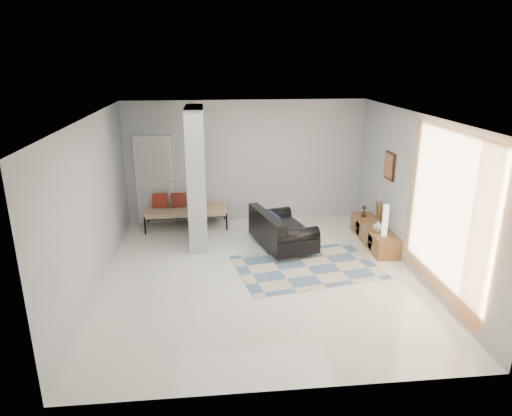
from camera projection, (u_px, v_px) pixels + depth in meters
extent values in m
plane|color=silver|center=(260.00, 274.00, 8.16)|extent=(6.00, 6.00, 0.00)
plane|color=white|center=(260.00, 116.00, 7.28)|extent=(6.00, 6.00, 0.00)
plane|color=#B3B5B7|center=(246.00, 162.00, 10.55)|extent=(6.00, 0.00, 6.00)
plane|color=#B3B5B7|center=(291.00, 283.00, 4.89)|extent=(6.00, 0.00, 6.00)
plane|color=#B3B5B7|center=(93.00, 205.00, 7.45)|extent=(0.00, 6.00, 6.00)
plane|color=#B3B5B7|center=(416.00, 195.00, 7.99)|extent=(0.00, 6.00, 6.00)
cube|color=#A6AAAD|center=(197.00, 178.00, 9.12)|extent=(0.35, 1.20, 2.80)
cube|color=white|center=(155.00, 180.00, 10.43)|extent=(0.85, 0.06, 2.04)
plane|color=#F49140|center=(444.00, 214.00, 6.88)|extent=(0.00, 2.55, 2.55)
cube|color=#36180E|center=(390.00, 166.00, 9.03)|extent=(0.04, 0.45, 0.55)
cube|color=brown|center=(374.00, 234.00, 9.47)|extent=(0.45, 1.78, 0.40)
cube|color=#36180E|center=(370.00, 242.00, 9.07)|extent=(0.02, 0.24, 0.28)
cube|color=#36180E|center=(358.00, 228.00, 9.82)|extent=(0.02, 0.24, 0.28)
cube|color=#BC8337|center=(380.00, 212.00, 9.59)|extent=(0.09, 0.32, 0.40)
cube|color=silver|center=(377.00, 230.00, 9.00)|extent=(0.04, 0.10, 0.12)
cylinder|color=silver|center=(279.00, 259.00, 8.65)|extent=(0.05, 0.05, 0.10)
cylinder|color=silver|center=(255.00, 236.00, 9.79)|extent=(0.05, 0.05, 0.10)
cylinder|color=silver|center=(313.00, 254.00, 8.89)|extent=(0.05, 0.05, 0.10)
cylinder|color=silver|center=(285.00, 232.00, 10.03)|extent=(0.05, 0.05, 0.10)
cube|color=black|center=(283.00, 235.00, 9.27)|extent=(1.28, 1.71, 0.30)
cube|color=black|center=(266.00, 222.00, 9.05)|extent=(0.59, 1.53, 0.36)
cylinder|color=black|center=(297.00, 236.00, 8.63)|extent=(0.91, 0.50, 0.28)
cylinder|color=black|center=(271.00, 215.00, 9.77)|extent=(0.91, 0.50, 0.28)
cube|color=#0E1333|center=(272.00, 221.00, 9.08)|extent=(0.28, 0.58, 0.31)
cylinder|color=black|center=(145.00, 226.00, 9.95)|extent=(0.04, 0.04, 0.40)
cylinder|color=black|center=(227.00, 222.00, 10.18)|extent=(0.04, 0.04, 0.40)
cylinder|color=black|center=(148.00, 215.00, 10.65)|extent=(0.04, 0.04, 0.40)
cylinder|color=black|center=(224.00, 211.00, 10.88)|extent=(0.04, 0.04, 0.40)
cube|color=beige|center=(186.00, 211.00, 10.36)|extent=(1.83, 0.82, 0.12)
cube|color=maroon|center=(160.00, 201.00, 10.36)|extent=(0.35, 0.18, 0.33)
cube|color=maroon|center=(179.00, 200.00, 10.41)|extent=(0.35, 0.18, 0.33)
cube|color=maroon|center=(197.00, 199.00, 10.47)|extent=(0.35, 0.18, 0.33)
cube|color=beige|center=(307.00, 267.00, 8.44)|extent=(2.82, 2.14, 0.01)
cylinder|color=silver|center=(385.00, 220.00, 8.77)|extent=(0.11, 0.11, 0.62)
imported|color=silver|center=(378.00, 226.00, 9.08)|extent=(0.24, 0.24, 0.21)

